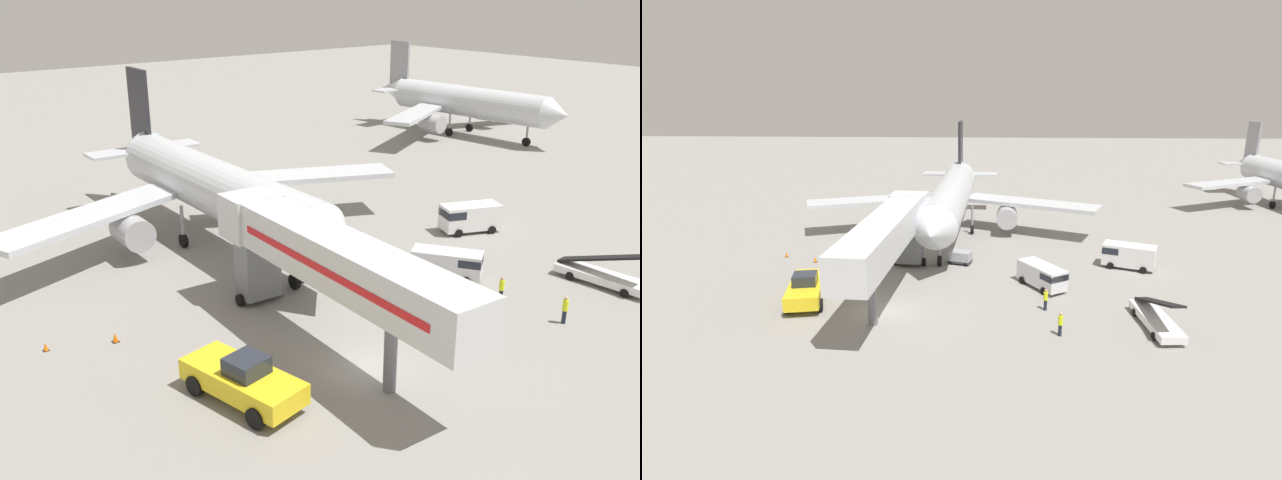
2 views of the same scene
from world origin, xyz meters
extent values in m
plane|color=gray|center=(0.00, 0.00, 0.00)|extent=(300.00, 300.00, 0.00)
cylinder|color=silver|center=(3.51, 21.42, 4.78)|extent=(5.38, 26.78, 4.39)
cone|color=silver|center=(2.96, 6.54, 4.78)|extent=(4.42, 3.31, 4.30)
cone|color=silver|center=(4.10, 37.18, 5.11)|extent=(4.35, 5.06, 4.17)
cube|color=#232328|center=(4.05, 35.95, 9.17)|extent=(0.50, 3.87, 7.03)
cube|color=silver|center=(6.67, 35.50, 5.33)|extent=(5.37, 3.00, 0.24)
cube|color=silver|center=(1.41, 35.70, 5.33)|extent=(5.37, 3.00, 0.24)
cube|color=silver|center=(13.11, 23.43, 3.80)|extent=(16.54, 10.22, 0.44)
cube|color=silver|center=(-5.91, 24.14, 3.80)|extent=(16.73, 9.20, 0.44)
cylinder|color=#A8A8AD|center=(10.29, 22.60, 2.28)|extent=(2.59, 3.31, 2.48)
cylinder|color=#A8A8AD|center=(-3.16, 23.10, 2.28)|extent=(2.59, 3.31, 2.48)
cylinder|color=gray|center=(3.13, 11.04, 2.01)|extent=(0.28, 0.28, 2.92)
cylinder|color=black|center=(3.13, 11.04, 0.55)|extent=(0.39, 1.11, 1.10)
cylinder|color=gray|center=(6.10, 22.92, 2.01)|extent=(0.28, 0.28, 2.92)
cylinder|color=black|center=(6.10, 22.92, 0.55)|extent=(0.39, 1.11, 1.10)
cylinder|color=gray|center=(1.05, 23.11, 2.01)|extent=(0.28, 0.28, 2.92)
cylinder|color=black|center=(1.05, 23.11, 0.55)|extent=(0.39, 1.11, 1.10)
cube|color=silver|center=(-0.49, 1.45, 5.83)|extent=(4.23, 19.34, 2.70)
cube|color=red|center=(-2.01, 1.55, 5.83)|extent=(1.08, 16.08, 0.44)
cube|color=silver|center=(0.17, 11.62, 5.83)|extent=(3.62, 3.02, 2.84)
cube|color=#232833|center=(0.25, 12.92, 6.08)|extent=(3.31, 0.45, 0.90)
cube|color=slate|center=(0.13, 11.02, 2.44)|extent=(2.66, 1.96, 4.08)
cylinder|color=black|center=(-1.29, 11.12, 0.40)|extent=(0.35, 0.82, 0.80)
cylinder|color=black|center=(1.55, 10.93, 0.40)|extent=(0.35, 0.82, 0.80)
cylinder|color=slate|center=(-0.74, -2.37, 2.24)|extent=(0.70, 0.70, 4.48)
cube|color=yellow|center=(-7.14, 1.66, 1.11)|extent=(3.91, 7.19, 1.12)
cube|color=#232833|center=(-7.08, 1.33, 2.12)|extent=(2.17, 2.12, 0.90)
cylinder|color=black|center=(-5.48, -0.27, 0.55)|extent=(0.60, 1.16, 1.10)
cylinder|color=black|center=(-7.97, -0.75, 0.55)|extent=(0.60, 1.16, 1.10)
cylinder|color=black|center=(-6.32, 4.08, 0.55)|extent=(0.60, 1.16, 1.10)
cylinder|color=black|center=(-8.81, 3.60, 0.55)|extent=(0.60, 1.16, 1.10)
cube|color=white|center=(20.46, -1.95, 0.57)|extent=(2.31, 6.76, 0.55)
cube|color=black|center=(20.46, -1.95, 2.03)|extent=(1.47, 6.74, 2.31)
cylinder|color=black|center=(21.48, -3.88, 0.30)|extent=(0.26, 0.61, 0.60)
cylinder|color=black|center=(19.71, -4.00, 0.30)|extent=(0.26, 0.61, 0.60)
cylinder|color=black|center=(21.21, 0.10, 0.30)|extent=(0.26, 0.61, 0.60)
cylinder|color=black|center=(19.44, -0.02, 0.30)|extent=(0.26, 0.61, 0.60)
cube|color=white|center=(21.89, 11.25, 1.33)|extent=(5.38, 3.84, 2.09)
cube|color=#1E232D|center=(20.34, 11.90, 1.79)|extent=(2.28, 2.57, 0.67)
cylinder|color=black|center=(20.09, 10.92, 0.34)|extent=(0.77, 0.61, 0.68)
cylinder|color=black|center=(20.87, 12.77, 0.34)|extent=(0.77, 0.61, 0.68)
cylinder|color=black|center=(22.92, 9.73, 0.34)|extent=(0.77, 0.61, 0.68)
cylinder|color=black|center=(23.70, 11.58, 0.34)|extent=(0.77, 0.61, 0.68)
cube|color=silver|center=(12.75, 5.73, 1.19)|extent=(4.27, 5.17, 1.79)
cube|color=#1E232D|center=(13.66, 4.33, 1.58)|extent=(2.47, 2.37, 0.57)
cylinder|color=black|center=(14.34, 4.94, 0.34)|extent=(0.65, 0.76, 0.68)
cylinder|color=black|center=(12.82, 3.96, 0.34)|extent=(0.65, 0.76, 0.68)
cylinder|color=black|center=(12.67, 7.51, 0.34)|extent=(0.65, 0.76, 0.68)
cylinder|color=black|center=(11.15, 6.52, 0.34)|extent=(0.65, 0.76, 0.68)
cube|color=#38383D|center=(5.15, 11.80, 0.29)|extent=(2.55, 1.97, 0.22)
cube|color=#999EA5|center=(5.15, 11.80, 0.86)|extent=(2.55, 1.97, 0.92)
cylinder|color=black|center=(6.08, 12.18, 0.18)|extent=(0.38, 0.22, 0.36)
cylinder|color=black|center=(5.72, 10.97, 0.18)|extent=(0.38, 0.22, 0.36)
cylinder|color=black|center=(4.58, 12.63, 0.18)|extent=(0.38, 0.22, 0.36)
cylinder|color=black|center=(4.21, 11.42, 0.18)|extent=(0.38, 0.22, 0.36)
cylinder|color=#1E2333|center=(13.12, -3.64, 0.44)|extent=(0.37, 0.37, 0.88)
cylinder|color=#D8EA19|center=(13.12, -3.64, 1.23)|extent=(0.49, 0.49, 0.70)
sphere|color=tan|center=(13.12, -3.64, 1.71)|extent=(0.24, 0.24, 0.24)
cylinder|color=#1E2333|center=(12.56, 0.76, 0.44)|extent=(0.28, 0.28, 0.88)
cylinder|color=#D8EA19|center=(12.56, 0.76, 1.22)|extent=(0.37, 0.37, 0.69)
sphere|color=tan|center=(12.56, 0.76, 1.70)|extent=(0.24, 0.24, 0.24)
cube|color=black|center=(-13.30, 13.09, 0.01)|extent=(0.34, 0.34, 0.03)
cone|color=orange|center=(-13.30, 13.09, 0.27)|extent=(0.29, 0.29, 0.50)
cube|color=black|center=(-9.73, 11.56, 0.01)|extent=(0.40, 0.40, 0.03)
cone|color=orange|center=(-9.73, 11.56, 0.32)|extent=(0.34, 0.34, 0.59)
cone|color=silver|center=(51.72, 51.29, 4.92)|extent=(4.13, 4.59, 3.85)
cube|color=gray|center=(51.79, 50.21, 8.66)|extent=(0.59, 3.43, 6.48)
cube|color=silver|center=(54.23, 50.06, 5.12)|extent=(5.01, 2.80, 0.24)
cube|color=silver|center=(49.39, 49.74, 5.12)|extent=(5.01, 2.80, 0.24)
cube|color=silver|center=(43.80, 38.96, 3.70)|extent=(14.99, 9.60, 0.44)
cylinder|color=#A8A8AD|center=(46.40, 38.29, 2.27)|extent=(2.51, 3.15, 2.31)
cylinder|color=gray|center=(50.22, 38.61, 1.97)|extent=(0.28, 0.28, 2.85)
cylinder|color=black|center=(50.22, 38.61, 0.55)|extent=(0.42, 1.12, 1.10)
camera|label=1|loc=(-23.32, -24.78, 20.10)|focal=39.39mm
camera|label=2|loc=(7.57, -37.19, 17.15)|focal=28.62mm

